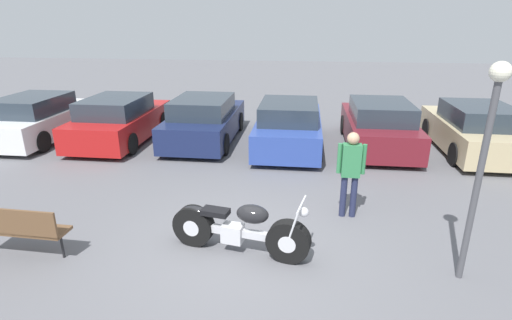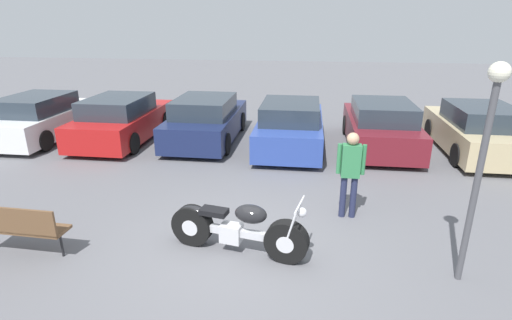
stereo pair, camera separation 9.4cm
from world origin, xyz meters
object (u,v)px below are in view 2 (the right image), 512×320
parked_car_blue (290,126)px  park_bench (19,225)px  parked_car_red (122,120)px  parked_car_champagne (477,131)px  lamp_post (485,141)px  motorcycle (237,228)px  parked_car_maroon (380,126)px  parked_car_navy (206,120)px  parked_car_white (42,118)px  person_standing (350,168)px

parked_car_blue → park_bench: (-3.90, -6.23, -0.09)m
parked_car_red → parked_car_blue: (5.16, -0.04, 0.00)m
parked_car_red → parked_car_champagne: bearing=0.9°
parked_car_blue → parked_car_champagne: bearing=2.2°
parked_car_champagne → lamp_post: 6.73m
motorcycle → parked_car_champagne: 8.18m
motorcycle → parked_car_blue: size_ratio=0.56×
parked_car_maroon → lamp_post: size_ratio=1.32×
parked_car_blue → parked_car_maroon: (2.58, 0.34, 0.00)m
parked_car_navy → lamp_post: bearing=-49.4°
parked_car_navy → parked_car_maroon: (5.16, 0.01, 0.00)m
parked_car_maroon → lamp_post: lamp_post is taller
parked_car_white → person_standing: 9.95m
parked_car_red → parked_car_maroon: 7.74m
park_bench → lamp_post: (6.70, 0.30, 1.56)m
parked_car_white → park_bench: parked_car_white is taller
parked_car_blue → park_bench: bearing=-122.1°
parked_car_white → motorcycle: bearing=-37.9°
lamp_post → parked_car_maroon: bearing=91.9°
motorcycle → park_bench: (-3.36, -0.56, 0.12)m
park_bench → person_standing: size_ratio=0.87×
parked_car_maroon → person_standing: size_ratio=2.46×
parked_car_champagne → park_bench: 11.11m
parked_car_blue → person_standing: bearing=-72.5°
parked_car_maroon → parked_car_champagne: same height
person_standing → motorcycle: bearing=-141.4°
parked_car_navy → parked_car_maroon: size_ratio=1.00×
parked_car_red → parked_car_navy: (2.58, 0.29, 0.00)m
parked_car_navy → park_bench: 6.69m
parked_car_blue → parked_car_maroon: 2.60m
person_standing → parked_car_maroon: bearing=74.4°
lamp_post → parked_car_white: bearing=150.9°
motorcycle → person_standing: bearing=38.6°
parked_car_white → parked_car_blue: size_ratio=1.00×
parked_car_maroon → parked_car_champagne: bearing=-3.2°
parked_car_white → parked_car_navy: same height
parked_car_maroon → person_standing: person_standing is taller
motorcycle → parked_car_navy: parked_car_navy is taller
parked_car_blue → motorcycle: bearing=-95.5°
parked_car_champagne → parked_car_red: bearing=-179.1°
lamp_post → person_standing: lamp_post is taller
parked_car_blue → lamp_post: size_ratio=1.32×
parked_car_red → parked_car_blue: bearing=-0.4°
motorcycle → person_standing: (1.87, 1.49, 0.56)m
parked_car_white → parked_car_maroon: size_ratio=1.00×
person_standing → parked_car_white: bearing=155.6°
parked_car_champagne → person_standing: size_ratio=2.46×
park_bench → motorcycle: bearing=9.5°
parked_car_white → park_bench: (3.83, -6.16, -0.09)m
motorcycle → parked_car_red: (-4.61, 5.71, 0.21)m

